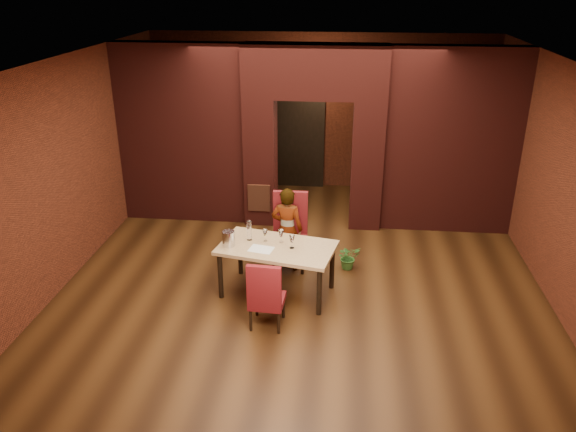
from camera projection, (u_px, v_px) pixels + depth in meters
The scene contains 25 objects.
floor at pixel (304, 274), 8.64m from camera, with size 8.00×8.00×0.00m, color #422610.
ceiling at pixel (306, 61), 7.37m from camera, with size 7.00×8.00×0.04m, color silver.
wall_back at pixel (320, 112), 11.65m from camera, with size 7.00×0.04×3.20m, color maroon.
wall_front at pixel (265, 346), 4.35m from camera, with size 7.00×0.04×3.20m, color maroon.
wall_left at pixel (71, 168), 8.34m from camera, with size 0.04×8.00×3.20m, color maroon.
wall_right at pixel (560, 185), 7.66m from camera, with size 0.04×8.00×3.20m, color maroon.
pillar_left at pixel (261, 161), 10.10m from camera, with size 0.55×0.55×2.30m, color maroon.
pillar_right at pixel (367, 165), 9.91m from camera, with size 0.55×0.55×2.30m, color maroon.
lintel at pixel (315, 71), 9.37m from camera, with size 2.45×0.55×0.90m, color maroon.
wing_wall_left at pixel (182, 135), 10.05m from camera, with size 2.27×0.35×3.20m, color maroon.
wing_wall_right at pixel (451, 142), 9.60m from camera, with size 2.27×0.35×3.20m, color maroon.
vent_panel at pixel (259, 198), 10.07m from camera, with size 0.40×0.03×0.50m, color #9D4C2D.
rear_door at pixel (300, 138), 11.85m from camera, with size 0.90×0.08×2.10m, color black.
rear_door_frame at pixel (300, 139), 11.82m from camera, with size 1.02×0.04×2.22m, color black.
dining_table at pixel (277, 270), 8.00m from camera, with size 1.59×0.90×0.75m, color tan.
chair_far at pixel (289, 232), 8.63m from camera, with size 0.54×0.54×1.18m, color maroon.
chair_near at pixel (267, 293), 7.22m from camera, with size 0.44×0.44×0.96m, color maroon.
person_seated at pixel (287, 229), 8.56m from camera, with size 0.49×0.32×1.33m, color white.
wine_glass_a at pixel (265, 236), 7.96m from camera, with size 0.07×0.07×0.18m, color white, non-canonical shape.
wine_glass_b at pixel (281, 236), 7.92m from camera, with size 0.08×0.08×0.19m, color white, non-canonical shape.
wine_glass_c at pixel (292, 242), 7.75m from camera, with size 0.08×0.08×0.20m, color white, non-canonical shape.
tasting_sheet at pixel (261, 249), 7.75m from camera, with size 0.33×0.24×0.00m, color white.
wine_bucket at pixel (229, 239), 7.82m from camera, with size 0.18×0.18×0.22m, color silver.
water_bottle at pixel (249, 230), 7.98m from camera, with size 0.07×0.07×0.31m, color white.
potted_plant at pixel (348, 257), 8.74m from camera, with size 0.35×0.30×0.39m, color #346A28.
Camera 1 is at (0.56, -7.55, 4.25)m, focal length 35.00 mm.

